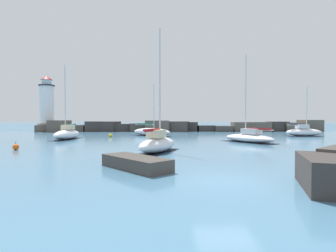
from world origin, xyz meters
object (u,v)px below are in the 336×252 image
sailboat_moored_3 (304,132)px  sailboat_moored_1 (67,134)px  mooring_buoy_far_side (16,147)px  sailboat_moored_4 (158,143)px  sailboat_moored_2 (151,132)px  sailboat_moored_0 (249,137)px  mooring_buoy_orange_near (110,135)px  lighthouse (47,108)px

sailboat_moored_3 → sailboat_moored_1: bearing=-170.8°
sailboat_moored_1 → mooring_buoy_far_side: sailboat_moored_1 is taller
sailboat_moored_1 → sailboat_moored_4: size_ratio=0.97×
sailboat_moored_1 → sailboat_moored_2: 12.97m
sailboat_moored_0 → mooring_buoy_orange_near: bearing=152.6°
lighthouse → sailboat_moored_4: lighthouse is taller
lighthouse → sailboat_moored_0: size_ratio=1.22×
sailboat_moored_0 → sailboat_moored_3: sailboat_moored_0 is taller
sailboat_moored_3 → mooring_buoy_orange_near: (-30.04, -1.76, -0.43)m
lighthouse → mooring_buoy_far_side: size_ratio=17.35×
mooring_buoy_far_side → lighthouse: bearing=109.8°
sailboat_moored_2 → sailboat_moored_4: bearing=-86.3°
mooring_buoy_orange_near → mooring_buoy_far_side: (-4.94, -16.23, -0.01)m
lighthouse → mooring_buoy_orange_near: lighthouse is taller
lighthouse → mooring_buoy_orange_near: bearing=-48.2°
lighthouse → sailboat_moored_3: bearing=-21.0°
mooring_buoy_far_side → sailboat_moored_1: bearing=90.2°
sailboat_moored_2 → sailboat_moored_4: 21.14m
lighthouse → sailboat_moored_3: size_ratio=1.59×
sailboat_moored_0 → sailboat_moored_1: bearing=166.8°
mooring_buoy_orange_near → mooring_buoy_far_side: mooring_buoy_orange_near is taller
sailboat_moored_3 → mooring_buoy_far_side: bearing=-152.8°
sailboat_moored_2 → sailboat_moored_1: bearing=-147.3°
lighthouse → sailboat_moored_0: (35.78, -29.43, -4.72)m
sailboat_moored_0 → mooring_buoy_far_side: (-22.62, -7.05, -0.33)m
mooring_buoy_orange_near → sailboat_moored_0: bearing=-27.4°
sailboat_moored_2 → sailboat_moored_3: (24.10, -1.36, 0.05)m
lighthouse → sailboat_moored_1: bearing=-61.5°
sailboat_moored_4 → sailboat_moored_2: bearing=93.7°
sailboat_moored_3 → mooring_buoy_far_side: (-34.98, -17.99, -0.44)m
sailboat_moored_0 → sailboat_moored_3: 16.50m
sailboat_moored_0 → mooring_buoy_orange_near: sailboat_moored_0 is taller
mooring_buoy_far_side → sailboat_moored_2: bearing=60.7°
sailboat_moored_3 → mooring_buoy_orange_near: sailboat_moored_3 is taller
sailboat_moored_1 → sailboat_moored_2: size_ratio=1.18×
sailboat_moored_0 → sailboat_moored_4: 13.61m
sailboat_moored_0 → sailboat_moored_4: (-10.38, -8.80, 0.11)m
lighthouse → sailboat_moored_2: (24.03, -17.13, -4.66)m
mooring_buoy_orange_near → mooring_buoy_far_side: 16.97m
lighthouse → sailboat_moored_2: lighthouse is taller
sailboat_moored_4 → mooring_buoy_orange_near: sailboat_moored_4 is taller
mooring_buoy_orange_near → sailboat_moored_4: bearing=-67.9°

